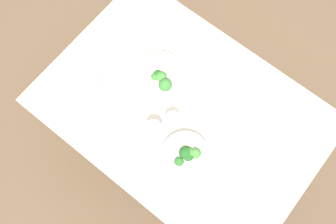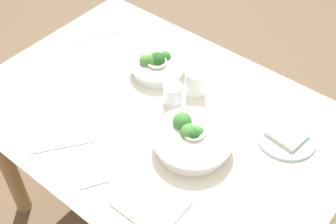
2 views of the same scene
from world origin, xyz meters
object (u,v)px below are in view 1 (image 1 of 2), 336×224
at_px(broccoli_bowl_far, 186,155).
at_px(water_glass_side, 154,130).
at_px(bread_side_plate, 93,89).
at_px(table_knife_right, 247,80).
at_px(fork_by_far_bowl, 130,15).
at_px(napkin_folded_upper, 184,41).
at_px(water_glass_center, 173,121).
at_px(table_knife_left, 245,204).
at_px(broccoli_bowl_near, 159,78).
at_px(fork_by_near_bowl, 221,52).

distance_m(broccoli_bowl_far, water_glass_side, 0.19).
bearing_deg(bread_side_plate, table_knife_right, -137.68).
bearing_deg(fork_by_far_bowl, napkin_folded_upper, -140.19).
bearing_deg(fork_by_far_bowl, water_glass_side, 169.88).
xyz_separation_m(water_glass_center, table_knife_left, (-0.50, 0.10, -0.04)).
bearing_deg(bread_side_plate, broccoli_bowl_far, -178.31).
relative_size(water_glass_center, fork_by_far_bowl, 0.84).
bearing_deg(broccoli_bowl_near, fork_by_near_bowl, -114.50).
xyz_separation_m(water_glass_center, napkin_folded_upper, (0.23, -0.39, -0.04)).
distance_m(broccoli_bowl_near, table_knife_right, 0.44).
relative_size(bread_side_plate, fork_by_near_bowl, 2.50).
height_order(fork_by_far_bowl, fork_by_near_bowl, same).
relative_size(bread_side_plate, table_knife_right, 0.97).
xyz_separation_m(fork_by_far_bowl, table_knife_right, (-0.70, -0.08, -0.00)).
distance_m(broccoli_bowl_near, water_glass_side, 0.27).
distance_m(table_knife_left, napkin_folded_upper, 0.88).
height_order(table_knife_left, napkin_folded_upper, napkin_folded_upper).
height_order(water_glass_side, napkin_folded_upper, water_glass_side).
relative_size(broccoli_bowl_far, table_knife_left, 1.13).
xyz_separation_m(broccoli_bowl_near, water_glass_side, (-0.15, 0.23, 0.01)).
relative_size(fork_by_near_bowl, table_knife_left, 0.43).
bearing_deg(broccoli_bowl_far, napkin_folded_upper, -51.48).
distance_m(fork_by_near_bowl, napkin_folded_upper, 0.20).
xyz_separation_m(broccoli_bowl_near, water_glass_center, (-0.19, 0.13, 0.00)).
bearing_deg(table_knife_right, fork_by_near_bowl, -66.46).
distance_m(bread_side_plate, table_knife_left, 0.92).
bearing_deg(broccoli_bowl_near, water_glass_center, 146.00).
xyz_separation_m(broccoli_bowl_near, bread_side_plate, (0.23, 0.24, -0.03)).
bearing_deg(table_knife_left, fork_by_far_bowl, -86.25).
height_order(fork_by_far_bowl, napkin_folded_upper, napkin_folded_upper).
relative_size(fork_by_far_bowl, table_knife_left, 0.48).
height_order(water_glass_center, fork_by_far_bowl, water_glass_center).
xyz_separation_m(fork_by_near_bowl, table_knife_right, (-0.19, 0.04, -0.00)).
xyz_separation_m(water_glass_side, napkin_folded_upper, (0.19, -0.48, -0.05)).
bearing_deg(broccoli_bowl_near, water_glass_side, 124.11).
height_order(broccoli_bowl_near, fork_by_far_bowl, broccoli_bowl_near).
height_order(bread_side_plate, fork_by_near_bowl, bread_side_plate).
height_order(bread_side_plate, water_glass_center, water_glass_center).
relative_size(water_glass_center, table_knife_right, 0.37).
distance_m(bread_side_plate, napkin_folded_upper, 0.53).
bearing_deg(table_knife_right, water_glass_side, 15.78).
distance_m(table_knife_right, napkin_folded_upper, 0.38).
relative_size(broccoli_bowl_near, fork_by_far_bowl, 2.88).
height_order(bread_side_plate, water_glass_side, water_glass_side).
xyz_separation_m(fork_by_far_bowl, table_knife_left, (-1.05, 0.43, -0.00)).
relative_size(fork_by_far_bowl, fork_by_near_bowl, 1.14).
bearing_deg(fork_by_near_bowl, fork_by_far_bowl, 137.20).
xyz_separation_m(table_knife_left, napkin_folded_upper, (0.73, -0.49, 0.00)).
relative_size(water_glass_side, napkin_folded_upper, 0.50).
bearing_deg(broccoli_bowl_far, fork_by_far_bowl, -31.10).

